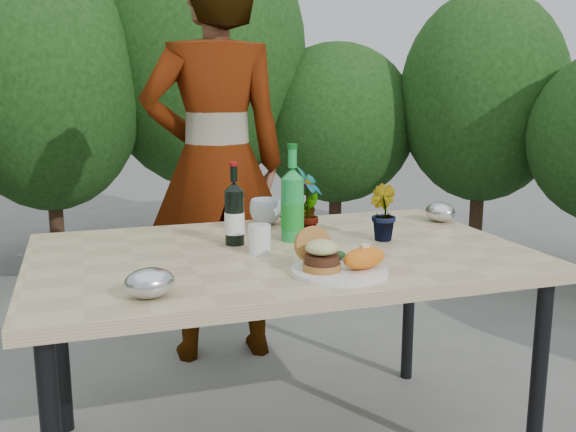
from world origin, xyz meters
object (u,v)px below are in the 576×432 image
object	(u,v)px
dinner_plate	(339,271)
person	(216,165)
wine_bottle	(234,214)
patio_table	(281,267)

from	to	relation	value
dinner_plate	person	xyz separation A→B (m)	(-0.10, 1.25, 0.17)
dinner_plate	wine_bottle	bearing A→B (deg)	115.58
dinner_plate	patio_table	bearing A→B (deg)	104.69
wine_bottle	person	size ratio (longest dim) A/B	0.15
wine_bottle	dinner_plate	bearing A→B (deg)	-61.79
patio_table	person	world-z (taller)	person
patio_table	person	distance (m)	0.97
dinner_plate	wine_bottle	world-z (taller)	wine_bottle
patio_table	wine_bottle	bearing A→B (deg)	135.88
person	dinner_plate	bearing A→B (deg)	96.84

